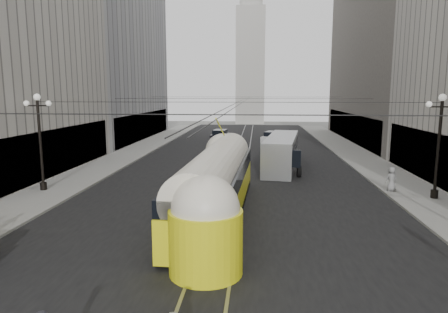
# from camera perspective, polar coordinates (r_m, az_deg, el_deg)

# --- Properties ---
(road) EXTENTS (20.00, 85.00, 0.02)m
(road) POSITION_cam_1_polar(r_m,az_deg,el_deg) (40.03, 2.38, -0.35)
(road) COLOR black
(road) RESTS_ON ground
(sidewalk_left) EXTENTS (4.00, 72.00, 0.15)m
(sidewalk_left) POSITION_cam_1_polar(r_m,az_deg,el_deg) (45.54, -12.69, 0.69)
(sidewalk_left) COLOR gray
(sidewalk_left) RESTS_ON ground
(sidewalk_right) EXTENTS (4.00, 72.00, 0.15)m
(sidewalk_right) POSITION_cam_1_polar(r_m,az_deg,el_deg) (44.66, 18.15, 0.29)
(sidewalk_right) COLOR gray
(sidewalk_right) RESTS_ON ground
(rail_left) EXTENTS (0.12, 85.00, 0.04)m
(rail_left) POSITION_cam_1_polar(r_m,az_deg,el_deg) (40.07, 1.31, -0.33)
(rail_left) COLOR gray
(rail_left) RESTS_ON ground
(rail_right) EXTENTS (0.12, 85.00, 0.04)m
(rail_right) POSITION_cam_1_polar(r_m,az_deg,el_deg) (40.01, 3.45, -0.36)
(rail_right) COLOR gray
(rail_right) RESTS_ON ground
(building_left_far) EXTENTS (12.60, 28.60, 28.60)m
(building_left_far) POSITION_cam_1_polar(r_m,az_deg,el_deg) (59.56, -17.26, 16.20)
(building_left_far) COLOR #999999
(building_left_far) RESTS_ON ground
(building_right_far) EXTENTS (12.60, 32.60, 32.60)m
(building_right_far) POSITION_cam_1_polar(r_m,az_deg,el_deg) (58.74, 24.16, 17.90)
(building_right_far) COLOR #514C47
(building_right_far) RESTS_ON ground
(distant_tower) EXTENTS (6.00, 6.00, 31.36)m
(distant_tower) POSITION_cam_1_polar(r_m,az_deg,el_deg) (87.37, 3.82, 14.64)
(distant_tower) COLOR #B2AFA8
(distant_tower) RESTS_ON ground
(lamppost_left_mid) EXTENTS (1.86, 0.44, 6.37)m
(lamppost_left_mid) POSITION_cam_1_polar(r_m,az_deg,el_deg) (28.87, -24.82, 2.62)
(lamppost_left_mid) COLOR black
(lamppost_left_mid) RESTS_ON sidewalk_left
(lamppost_right_mid) EXTENTS (1.86, 0.44, 6.37)m
(lamppost_right_mid) POSITION_cam_1_polar(r_m,az_deg,el_deg) (27.40, 28.36, 2.06)
(lamppost_right_mid) COLOR black
(lamppost_right_mid) RESTS_ON sidewalk_right
(catenary) EXTENTS (25.00, 72.00, 0.23)m
(catenary) POSITION_cam_1_polar(r_m,az_deg,el_deg) (38.48, 2.55, 8.07)
(catenary) COLOR black
(catenary) RESTS_ON ground
(streetcar) EXTENTS (3.36, 17.12, 3.76)m
(streetcar) POSITION_cam_1_polar(r_m,az_deg,el_deg) (21.61, -1.01, -3.60)
(streetcar) COLOR yellow
(streetcar) RESTS_ON ground
(city_bus) EXTENTS (3.81, 11.42, 2.84)m
(city_bus) POSITION_cam_1_polar(r_m,az_deg,el_deg) (35.29, 8.25, 0.83)
(city_bus) COLOR #949598
(city_bus) RESTS_ON ground
(sedan_white_far) EXTENTS (3.16, 4.95, 1.45)m
(sedan_white_far) POSITION_cam_1_polar(r_m,az_deg,el_deg) (53.71, 6.90, 2.74)
(sedan_white_far) COLOR white
(sedan_white_far) RESTS_ON ground
(sedan_dark_far) EXTENTS (2.42, 4.85, 1.47)m
(sedan_dark_far) POSITION_cam_1_polar(r_m,az_deg,el_deg) (55.57, -0.57, 3.03)
(sedan_dark_far) COLOR black
(sedan_dark_far) RESTS_ON ground
(pedestrian_sidewalk_right) EXTENTS (0.89, 0.69, 1.61)m
(pedestrian_sidewalk_right) POSITION_cam_1_polar(r_m,az_deg,el_deg) (28.53, 22.81, -3.00)
(pedestrian_sidewalk_right) COLOR gray
(pedestrian_sidewalk_right) RESTS_ON sidewalk_right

